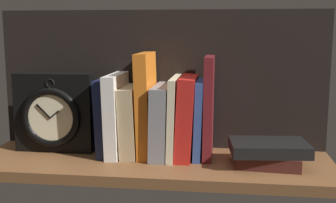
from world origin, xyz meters
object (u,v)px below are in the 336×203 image
(book_maroon_dawkins, at_px, (209,107))
(book_stack_side, at_px, (269,153))
(book_navy_bierce, at_px, (106,116))
(book_tan_shortstories, at_px, (132,121))
(framed_clock, at_px, (54,113))
(book_gray_chess, at_px, (162,121))
(book_white_catcher, at_px, (117,114))
(book_cream_twain, at_px, (174,117))
(book_blue_modern, at_px, (199,119))
(book_red_requiem, at_px, (187,117))
(book_orange_pandolfini, at_px, (146,105))

(book_maroon_dawkins, relative_size, book_stack_side, 1.34)
(book_navy_bierce, relative_size, book_stack_side, 1.03)
(book_tan_shortstories, height_order, framed_clock, framed_clock)
(book_tan_shortstories, distance_m, book_gray_chess, 0.08)
(book_white_catcher, relative_size, book_cream_twain, 1.03)
(book_maroon_dawkins, bearing_deg, framed_clock, -179.97)
(book_blue_modern, xyz_separation_m, book_maroon_dawkins, (0.02, 0.00, 0.03))
(book_red_requiem, distance_m, framed_clock, 0.35)
(book_tan_shortstories, relative_size, book_orange_pandolfini, 0.67)
(book_red_requiem, bearing_deg, book_navy_bierce, 180.00)
(book_navy_bierce, xyz_separation_m, book_white_catcher, (0.03, 0.00, 0.01))
(book_orange_pandolfini, relative_size, book_stack_side, 1.38)
(book_blue_modern, bearing_deg, framed_clock, -179.97)
(book_white_catcher, bearing_deg, book_red_requiem, 0.00)
(book_white_catcher, height_order, book_tan_shortstories, book_white_catcher)
(book_tan_shortstories, xyz_separation_m, book_red_requiem, (0.14, 0.00, 0.01))
(book_orange_pandolfini, height_order, book_maroon_dawkins, book_orange_pandolfini)
(book_stack_side, bearing_deg, book_navy_bierce, 172.47)
(book_navy_bierce, height_order, framed_clock, framed_clock)
(framed_clock, bearing_deg, book_navy_bierce, 0.09)
(book_red_requiem, xyz_separation_m, book_maroon_dawkins, (0.05, 0.00, 0.03))
(book_tan_shortstories, relative_size, book_maroon_dawkins, 0.69)
(book_white_catcher, distance_m, book_red_requiem, 0.18)
(book_cream_twain, bearing_deg, book_orange_pandolfini, 180.00)
(book_gray_chess, bearing_deg, book_orange_pandolfini, 180.00)
(book_gray_chess, distance_m, book_maroon_dawkins, 0.12)
(book_white_catcher, distance_m, book_gray_chess, 0.12)
(book_cream_twain, height_order, framed_clock, framed_clock)
(book_gray_chess, height_order, framed_clock, framed_clock)
(book_tan_shortstories, xyz_separation_m, book_blue_modern, (0.17, 0.00, 0.01))
(book_navy_bierce, relative_size, book_tan_shortstories, 1.11)
(framed_clock, bearing_deg, book_stack_side, -5.61)
(book_orange_pandolfini, height_order, framed_clock, book_orange_pandolfini)
(book_maroon_dawkins, xyz_separation_m, framed_clock, (-0.40, -0.00, -0.03))
(book_orange_pandolfini, bearing_deg, book_red_requiem, 0.00)
(book_stack_side, bearing_deg, book_maroon_dawkins, 159.52)
(framed_clock, bearing_deg, book_maroon_dawkins, 0.03)
(book_tan_shortstories, bearing_deg, book_cream_twain, 0.00)
(book_tan_shortstories, relative_size, book_gray_chess, 0.98)
(book_tan_shortstories, bearing_deg, book_gray_chess, 0.00)
(book_orange_pandolfini, bearing_deg, book_white_catcher, 180.00)
(book_white_catcher, bearing_deg, book_blue_modern, 0.00)
(book_white_catcher, relative_size, book_red_requiem, 1.02)
(book_maroon_dawkins, bearing_deg, book_navy_bierce, 180.00)
(book_tan_shortstories, height_order, book_stack_side, book_tan_shortstories)
(book_navy_bierce, relative_size, book_blue_modern, 1.01)
(book_cream_twain, distance_m, book_maroon_dawkins, 0.09)
(book_orange_pandolfini, bearing_deg, book_blue_modern, 0.00)
(book_gray_chess, bearing_deg, book_red_requiem, 0.00)
(book_gray_chess, bearing_deg, book_cream_twain, 0.00)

